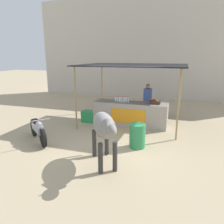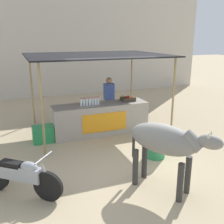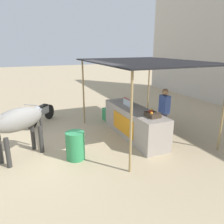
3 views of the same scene
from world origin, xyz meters
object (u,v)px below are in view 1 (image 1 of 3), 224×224
at_px(fruit_crate, 155,102).
at_px(water_barrel, 137,136).
at_px(stall_counter, 130,114).
at_px(motorcycle_parked, 38,129).
at_px(cooler_box, 89,116).
at_px(vendor_behind_counter, 147,102).
at_px(cow, 104,127).

height_order(fruit_crate, water_barrel, fruit_crate).
relative_size(stall_counter, fruit_crate, 6.82).
relative_size(fruit_crate, motorcycle_parked, 0.30).
distance_m(stall_counter, motorcycle_parked, 3.69).
distance_m(fruit_crate, cooler_box, 2.89).
bearing_deg(cooler_box, vendor_behind_counter, 19.64).
distance_m(vendor_behind_counter, cow, 4.29).
xyz_separation_m(vendor_behind_counter, motorcycle_parked, (-3.10, -3.45, -0.42)).
xyz_separation_m(vendor_behind_counter, cow, (-0.43, -4.27, 0.18)).
distance_m(vendor_behind_counter, motorcycle_parked, 4.66).
distance_m(stall_counter, cooler_box, 1.83).
height_order(cow, motorcycle_parked, cow).
relative_size(stall_counter, water_barrel, 3.97).
height_order(cooler_box, motorcycle_parked, motorcycle_parked).
bearing_deg(stall_counter, cooler_box, -176.93).
height_order(fruit_crate, vendor_behind_counter, vendor_behind_counter).
relative_size(vendor_behind_counter, cow, 0.95).
xyz_separation_m(cooler_box, cow, (1.95, -3.42, 0.79)).
bearing_deg(cow, water_barrel, 66.01).
bearing_deg(motorcycle_parked, cooler_box, 74.65).
height_order(water_barrel, motorcycle_parked, motorcycle_parked).
relative_size(cooler_box, motorcycle_parked, 0.41).
bearing_deg(stall_counter, water_barrel, -70.92).
bearing_deg(water_barrel, vendor_behind_counter, 93.41).
xyz_separation_m(fruit_crate, cooler_box, (-2.78, -0.15, -0.79)).
bearing_deg(vendor_behind_counter, cow, -95.74).
bearing_deg(cow, cooler_box, 119.74).
height_order(stall_counter, fruit_crate, fruit_crate).
bearing_deg(cow, motorcycle_parked, 162.99).
xyz_separation_m(stall_counter, cooler_box, (-1.81, -0.10, -0.24)).
distance_m(cooler_box, water_barrel, 3.29).
height_order(fruit_crate, cooler_box, fruit_crate).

